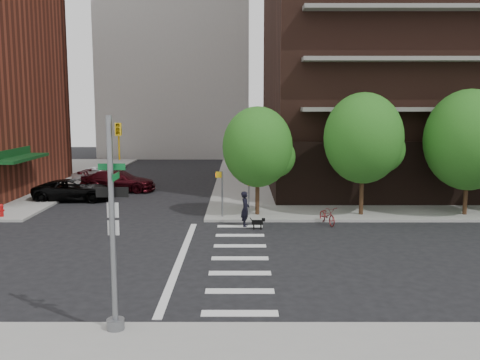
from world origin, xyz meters
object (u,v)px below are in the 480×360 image
at_px(parked_car_maroon, 118,181).
at_px(scooter, 327,215).
at_px(parked_car_silver, 101,177).
at_px(dog_walker, 245,209).
at_px(fire_hydrant, 1,210).
at_px(traffic_signal, 114,241).
at_px(parked_car_black, 74,190).

distance_m(parked_car_maroon, scooter, 17.76).
height_order(parked_car_silver, dog_walker, dog_walker).
xyz_separation_m(fire_hydrant, dog_walker, (13.78, -1.80, 0.39)).
height_order(traffic_signal, parked_car_black, traffic_signal).
bearing_deg(fire_hydrant, scooter, -4.08).
bearing_deg(parked_car_black, parked_car_maroon, -29.83).
distance_m(traffic_signal, dog_walker, 14.11).
distance_m(traffic_signal, scooter, 16.37).
height_order(parked_car_black, parked_car_maroon, parked_car_maroon).
xyz_separation_m(traffic_signal, parked_car_black, (-7.73, 21.14, -1.97)).
bearing_deg(parked_car_black, fire_hydrant, 156.43).
height_order(traffic_signal, parked_car_maroon, traffic_signal).
bearing_deg(traffic_signal, parked_car_black, 110.09).
bearing_deg(traffic_signal, scooter, 59.64).
height_order(fire_hydrant, parked_car_maroon, parked_car_maroon).
relative_size(parked_car_maroon, dog_walker, 2.93).
distance_m(traffic_signal, parked_car_silver, 29.17).
bearing_deg(dog_walker, scooter, -78.56).
bearing_deg(parked_car_maroon, traffic_signal, -161.65).
bearing_deg(parked_car_black, traffic_signal, -162.01).
bearing_deg(dog_walker, parked_car_silver, 43.27).
distance_m(parked_car_black, parked_car_silver, 6.92).
bearing_deg(parked_car_maroon, parked_car_silver, 41.14).
xyz_separation_m(parked_car_maroon, parked_car_silver, (-2.09, 2.94, -0.10)).
height_order(parked_car_black, dog_walker, dog_walker).
xyz_separation_m(parked_car_maroon, scooter, (13.84, -11.13, -0.31)).
height_order(traffic_signal, dog_walker, traffic_signal).
distance_m(fire_hydrant, parked_car_maroon, 10.77).
xyz_separation_m(parked_car_silver, scooter, (15.93, -14.06, -0.21)).
bearing_deg(scooter, parked_car_maroon, 126.03).
xyz_separation_m(fire_hydrant, parked_car_silver, (2.30, 12.76, 0.15)).
relative_size(parked_car_black, parked_car_silver, 1.23).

